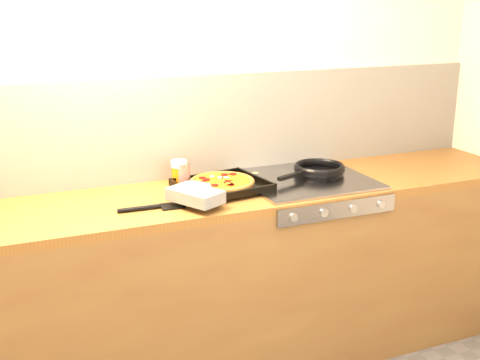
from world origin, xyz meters
name	(u,v)px	position (x,y,z in m)	size (l,w,h in m)	color
room_shell	(197,127)	(0.00, 1.39, 1.15)	(3.20, 3.20, 3.20)	white
counter_run	(219,281)	(0.00, 1.10, 0.45)	(3.20, 0.62, 0.90)	brown
stovetop	(305,180)	(0.45, 1.10, 0.91)	(0.60, 0.56, 0.02)	gray
pizza_on_tray	(214,186)	(-0.03, 1.06, 0.94)	(0.51, 0.50, 0.06)	black
frying_pan	(318,170)	(0.54, 1.13, 0.94)	(0.44, 0.33, 0.04)	black
tomato_can	(182,174)	(-0.12, 1.25, 0.96)	(0.09, 0.09, 0.11)	maroon
juice_glass	(179,173)	(-0.14, 1.26, 0.96)	(0.10, 0.10, 0.12)	orange
wooden_spoon	(242,177)	(0.18, 1.24, 0.91)	(0.29, 0.14, 0.02)	#A97C47
black_spatula	(153,207)	(-0.34, 0.98, 0.91)	(0.28, 0.09, 0.02)	black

